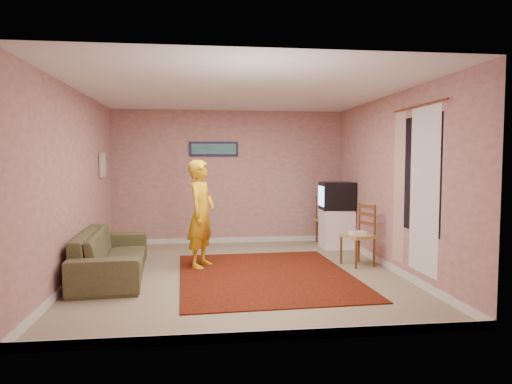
{
  "coord_description": "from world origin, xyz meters",
  "views": [
    {
      "loc": [
        -0.55,
        -6.46,
        1.63
      ],
      "look_at": [
        0.3,
        0.6,
        1.13
      ],
      "focal_mm": 32.0,
      "sensor_mm": 36.0,
      "label": 1
    }
  ],
  "objects": [
    {
      "name": "wall_back",
      "position": [
        0.0,
        2.5,
        1.3
      ],
      "size": [
        4.5,
        0.02,
        2.6
      ],
      "primitive_type": "cube",
      "color": "tan",
      "rests_on": "ground"
    },
    {
      "name": "sofa",
      "position": [
        -1.8,
        0.05,
        0.32
      ],
      "size": [
        1.04,
        2.28,
        0.65
      ],
      "primitive_type": "imported",
      "rotation": [
        0.0,
        0.0,
        1.65
      ],
      "color": "brown",
      "rests_on": "ground"
    },
    {
      "name": "ground",
      "position": [
        0.0,
        0.0,
        0.0
      ],
      "size": [
        5.0,
        5.0,
        0.0
      ],
      "primitive_type": "plane",
      "color": "gray",
      "rests_on": "ground"
    },
    {
      "name": "tv_cabinet",
      "position": [
        1.95,
        1.72,
        0.36
      ],
      "size": [
        0.56,
        0.51,
        0.72
      ],
      "primitive_type": "cube",
      "color": "white",
      "rests_on": "ground"
    },
    {
      "name": "baseboard_back",
      "position": [
        0.0,
        2.49,
        0.05
      ],
      "size": [
        4.5,
        0.02,
        0.1
      ],
      "primitive_type": "cube",
      "color": "silver",
      "rests_on": "ground"
    },
    {
      "name": "chair_a",
      "position": [
        1.93,
        2.2,
        0.56
      ],
      "size": [
        0.45,
        0.43,
        0.5
      ],
      "rotation": [
        0.0,
        0.0,
        0.09
      ],
      "color": "tan",
      "rests_on": "ground"
    },
    {
      "name": "crt_tv",
      "position": [
        1.94,
        1.72,
        0.97
      ],
      "size": [
        0.62,
        0.56,
        0.51
      ],
      "rotation": [
        0.0,
        0.0,
        -0.05
      ],
      "color": "black",
      "rests_on": "tv_cabinet"
    },
    {
      "name": "wall_right",
      "position": [
        2.25,
        0.0,
        1.3
      ],
      "size": [
        0.02,
        5.0,
        2.6
      ],
      "primitive_type": "cube",
      "color": "tan",
      "rests_on": "ground"
    },
    {
      "name": "picture_left",
      "position": [
        -2.22,
        1.6,
        1.55
      ],
      "size": [
        0.04,
        0.38,
        0.42
      ],
      "color": "#C5B187",
      "rests_on": "wall_left"
    },
    {
      "name": "ceiling",
      "position": [
        0.0,
        0.0,
        2.6
      ],
      "size": [
        4.5,
        5.0,
        0.02
      ],
      "primitive_type": "cube",
      "color": "white",
      "rests_on": "wall_back"
    },
    {
      "name": "game_console",
      "position": [
        1.85,
        0.3,
        0.51
      ],
      "size": [
        0.25,
        0.19,
        0.05
      ],
      "primitive_type": "cube",
      "rotation": [
        0.0,
        0.0,
        0.09
      ],
      "color": "white",
      "rests_on": "chair_b"
    },
    {
      "name": "curtain_rod",
      "position": [
        2.2,
        -0.9,
        2.32
      ],
      "size": [
        0.02,
        1.4,
        0.02
      ],
      "primitive_type": "cylinder",
      "rotation": [
        1.57,
        0.0,
        0.0
      ],
      "color": "brown",
      "rests_on": "wall_right"
    },
    {
      "name": "picture_back",
      "position": [
        -0.3,
        2.47,
        1.85
      ],
      "size": [
        0.95,
        0.04,
        0.28
      ],
      "color": "#131436",
      "rests_on": "wall_back"
    },
    {
      "name": "baseboard_front",
      "position": [
        0.0,
        -2.49,
        0.05
      ],
      "size": [
        4.5,
        0.02,
        0.1
      ],
      "primitive_type": "cube",
      "color": "silver",
      "rests_on": "ground"
    },
    {
      "name": "person",
      "position": [
        -0.55,
        0.47,
        0.82
      ],
      "size": [
        0.59,
        0.7,
        1.63
      ],
      "primitive_type": "imported",
      "rotation": [
        0.0,
        0.0,
        1.17
      ],
      "color": "gold",
      "rests_on": "ground"
    },
    {
      "name": "baseboard_left",
      "position": [
        -2.24,
        0.0,
        0.05
      ],
      "size": [
        0.02,
        5.0,
        0.1
      ],
      "primitive_type": "cube",
      "color": "silver",
      "rests_on": "ground"
    },
    {
      "name": "wall_front",
      "position": [
        0.0,
        -2.5,
        1.3
      ],
      "size": [
        4.5,
        0.02,
        2.6
      ],
      "primitive_type": "cube",
      "color": "tan",
      "rests_on": "ground"
    },
    {
      "name": "window",
      "position": [
        2.24,
        -0.9,
        1.45
      ],
      "size": [
        0.01,
        1.1,
        1.5
      ],
      "primitive_type": "cube",
      "color": "black",
      "rests_on": "wall_right"
    },
    {
      "name": "curtain_sheer",
      "position": [
        2.23,
        -1.05,
        1.25
      ],
      "size": [
        0.01,
        0.75,
        2.1
      ],
      "primitive_type": "cube",
      "color": "white",
      "rests_on": "wall_right"
    },
    {
      "name": "wall_left",
      "position": [
        -2.25,
        0.0,
        1.3
      ],
      "size": [
        0.02,
        5.0,
        2.6
      ],
      "primitive_type": "cube",
      "color": "tan",
      "rests_on": "ground"
    },
    {
      "name": "curtain_floral",
      "position": [
        2.21,
        -0.35,
        1.25
      ],
      "size": [
        0.01,
        0.35,
        2.1
      ],
      "primitive_type": "cube",
      "color": "white",
      "rests_on": "wall_right"
    },
    {
      "name": "chair_b",
      "position": [
        1.85,
        0.3,
        0.58
      ],
      "size": [
        0.53,
        0.54,
        0.52
      ],
      "rotation": [
        0.0,
        0.0,
        -1.23
      ],
      "color": "tan",
      "rests_on": "ground"
    },
    {
      "name": "area_rug",
      "position": [
        0.35,
        -0.17,
        0.01
      ],
      "size": [
        2.52,
        3.09,
        0.02
      ],
      "primitive_type": "cube",
      "rotation": [
        0.0,
        0.0,
        0.04
      ],
      "color": "black",
      "rests_on": "ground"
    },
    {
      "name": "blue_throw",
      "position": [
        1.93,
        2.2,
        0.75
      ],
      "size": [
        0.42,
        0.05,
        0.44
      ],
      "primitive_type": "cube",
      "color": "#94B4F2",
      "rests_on": "chair_a"
    },
    {
      "name": "dvd_player",
      "position": [
        1.93,
        2.2,
        0.5
      ],
      "size": [
        0.4,
        0.32,
        0.06
      ],
      "primitive_type": "cube",
      "rotation": [
        0.0,
        0.0,
        -0.2
      ],
      "color": "#B7B6BC",
      "rests_on": "chair_a"
    },
    {
      "name": "baseboard_right",
      "position": [
        2.24,
        0.0,
        0.05
      ],
      "size": [
        0.02,
        5.0,
        0.1
      ],
      "primitive_type": "cube",
      "color": "silver",
      "rests_on": "ground"
    }
  ]
}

